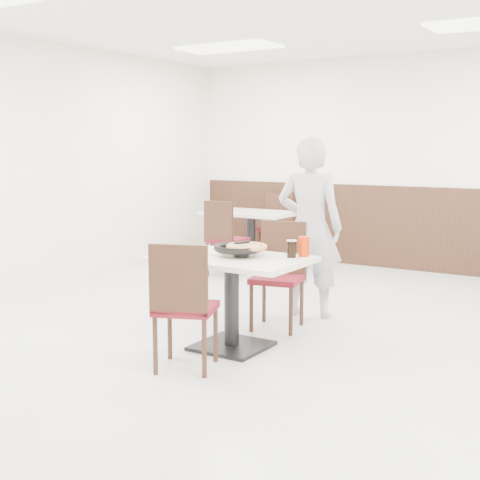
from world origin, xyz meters
The scene contains 22 objects.
floor centered at (0.00, 0.00, 0.00)m, with size 7.00×7.00×0.00m, color #ACACA8.
ceiling centered at (0.00, 0.00, 2.80)m, with size 7.00×7.00×0.00m, color white.
wall_back centered at (0.00, 3.50, 1.40)m, with size 6.00×0.04×2.80m, color silver.
wall_left centered at (-3.00, 0.00, 1.40)m, with size 0.04×7.00×2.80m, color silver.
wainscot_back centered at (0.00, 3.48, 0.55)m, with size 5.90×0.03×1.10m, color black.
fluo_panel_c centered at (-1.50, 1.80, 2.78)m, with size 1.20×0.60×0.02m, color white.
main_table centered at (0.12, -0.64, 0.38)m, with size 1.20×0.80×0.75m, color silver, non-canonical shape.
chair_near centered at (0.10, -1.24, 0.47)m, with size 0.42×0.42×0.95m, color black, non-canonical shape.
chair_far centered at (0.14, 0.06, 0.47)m, with size 0.42×0.42×0.95m, color black, non-canonical shape.
trivet centered at (0.19, -0.61, 0.77)m, with size 0.13×0.13×0.04m, color black.
pizza_pan centered at (0.14, -0.58, 0.79)m, with size 0.36×0.36×0.01m, color black.
pizza centered at (0.21, -0.56, 0.81)m, with size 0.29×0.29×0.02m, color #C18645.
pizza_server centered at (0.16, -0.63, 0.84)m, with size 0.07×0.09×0.00m, color silver.
napkin centered at (-0.29, -0.76, 0.75)m, with size 0.17×0.17×0.00m, color white.
side_plate centered at (-0.29, -0.72, 0.76)m, with size 0.19×0.19×0.01m, color silver.
fork centered at (-0.27, -0.72, 0.77)m, with size 0.02×0.18×0.00m, color silver.
cola_glass centered at (0.53, -0.42, 0.81)m, with size 0.07×0.07×0.13m, color black.
red_cup centered at (0.60, -0.32, 0.83)m, with size 0.08×0.08×0.16m, color #BB2500.
diner_person centered at (0.18, 0.62, 0.86)m, with size 0.62×0.41×1.71m, color silver.
bg_table_left centered at (-1.66, 2.57, 0.38)m, with size 1.20×0.80×0.75m, color silver, non-canonical shape.
bg_chair_left_near centered at (-1.60, 1.91, 0.47)m, with size 0.42×0.42×0.95m, color black, non-canonical shape.
bg_chair_left_far centered at (-1.65, 3.23, 0.47)m, with size 0.42×0.42×0.95m, color black, non-canonical shape.
Camera 1 is at (2.97, -5.04, 1.63)m, focal length 50.00 mm.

